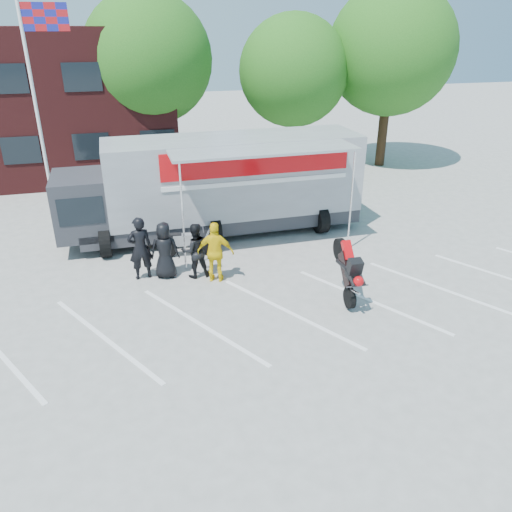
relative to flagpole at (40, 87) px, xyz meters
name	(u,v)px	position (x,y,z in m)	size (l,w,h in m)	color
ground	(293,333)	(6.24, -10.00, -5.05)	(100.00, 100.00, 0.00)	#A6A6A1
parking_bay_lines	(281,313)	(6.24, -9.00, -5.05)	(18.00, 5.00, 0.01)	white
flagpole	(40,87)	(0.00, 0.00, 0.00)	(1.61, 0.12, 8.00)	white
tree_left	(148,59)	(4.24, 6.00, 0.51)	(6.12, 6.12, 8.64)	#382314
tree_mid	(294,71)	(11.24, 5.00, -0.11)	(5.44, 5.44, 7.68)	#382314
tree_right	(391,50)	(16.24, 4.50, 0.82)	(6.46, 6.46, 9.12)	#382314
transporter_truck	(223,232)	(5.88, -2.89, -5.05)	(11.02, 5.31, 3.50)	#9B9DA4
parked_motorcycle	(189,256)	(4.36, -4.72, -5.05)	(0.65, 1.96, 1.03)	#BABABF
stunt_bike_rider	(339,297)	(8.10, -8.63, -5.05)	(0.78, 1.67, 1.96)	black
spectator_leather_a	(165,250)	(3.48, -6.03, -4.17)	(0.86, 0.56, 1.76)	black
spectator_leather_b	(140,248)	(2.77, -5.92, -4.07)	(0.72, 0.47, 1.97)	black
spectator_leather_c	(195,251)	(4.37, -6.25, -4.19)	(0.84, 0.66, 1.73)	black
spectator_hivis	(216,252)	(4.92, -6.68, -4.12)	(1.10, 0.46, 1.87)	yellow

